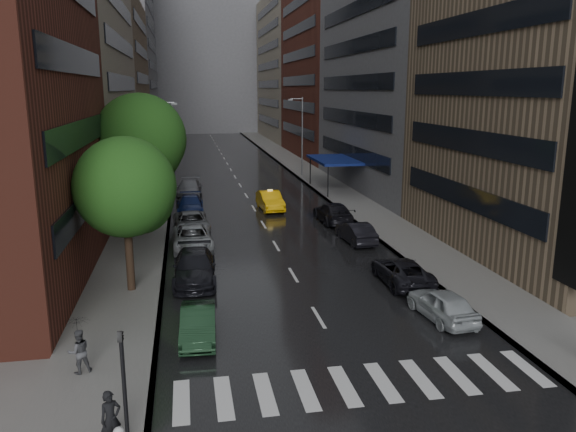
# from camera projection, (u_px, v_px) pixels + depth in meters

# --- Properties ---
(ground) EXTENTS (220.00, 220.00, 0.00)m
(ground) POSITION_uv_depth(u_px,v_px,m) (343.00, 358.00, 21.55)
(ground) COLOR gray
(ground) RESTS_ON ground
(road) EXTENTS (14.00, 140.00, 0.01)m
(road) POSITION_uv_depth(u_px,v_px,m) (232.00, 172.00, 69.50)
(road) COLOR black
(road) RESTS_ON ground
(sidewalk_left) EXTENTS (4.00, 140.00, 0.15)m
(sidewalk_left) POSITION_uv_depth(u_px,v_px,m) (158.00, 173.00, 67.89)
(sidewalk_left) COLOR gray
(sidewalk_left) RESTS_ON ground
(sidewalk_right) EXTENTS (4.00, 140.00, 0.15)m
(sidewalk_right) POSITION_uv_depth(u_px,v_px,m) (303.00, 169.00, 71.06)
(sidewalk_right) COLOR gray
(sidewalk_right) RESTS_ON ground
(crosswalk) EXTENTS (13.15, 2.80, 0.01)m
(crosswalk) POSITION_uv_depth(u_px,v_px,m) (364.00, 384.00, 19.67)
(crosswalk) COLOR silver
(crosswalk) RESTS_ON ground
(buildings_left) EXTENTS (8.00, 108.00, 38.00)m
(buildings_left) POSITION_uv_depth(u_px,v_px,m) (106.00, 41.00, 71.73)
(buildings_left) COLOR maroon
(buildings_left) RESTS_ON ground
(buildings_right) EXTENTS (8.05, 109.10, 36.00)m
(buildings_right) POSITION_uv_depth(u_px,v_px,m) (337.00, 51.00, 75.22)
(buildings_right) COLOR #937A5B
(buildings_right) RESTS_ON ground
(building_far) EXTENTS (40.00, 14.00, 32.00)m
(building_far) POSITION_uv_depth(u_px,v_px,m) (206.00, 63.00, 131.14)
(building_far) COLOR slate
(building_far) RESTS_ON ground
(tree_near) EXTENTS (4.96, 4.96, 7.91)m
(tree_near) POSITION_uv_depth(u_px,v_px,m) (125.00, 187.00, 27.36)
(tree_near) COLOR #382619
(tree_near) RESTS_ON ground
(tree_mid) EXTENTS (6.19, 6.19, 9.86)m
(tree_mid) POSITION_uv_depth(u_px,v_px,m) (141.00, 139.00, 38.19)
(tree_mid) COLOR #382619
(tree_mid) RESTS_ON ground
(tree_far) EXTENTS (4.67, 4.67, 7.44)m
(tree_far) POSITION_uv_depth(u_px,v_px,m) (150.00, 149.00, 47.48)
(tree_far) COLOR #382619
(tree_far) RESTS_ON ground
(taxi) EXTENTS (1.96, 4.93, 1.60)m
(taxi) POSITION_uv_depth(u_px,v_px,m) (270.00, 201.00, 47.71)
(taxi) COLOR #FFB70D
(taxi) RESTS_ON ground
(parked_cars_left) EXTENTS (2.71, 36.60, 1.61)m
(parked_cars_left) POSITION_uv_depth(u_px,v_px,m) (192.00, 224.00, 39.67)
(parked_cars_left) COLOR #17341E
(parked_cars_left) RESTS_ON ground
(parked_cars_right) EXTENTS (2.28, 23.77, 1.55)m
(parked_cars_right) POSITION_uv_depth(u_px,v_px,m) (369.00, 243.00, 34.92)
(parked_cars_right) COLOR #B1B7BB
(parked_cars_right) RESTS_ON ground
(ped_bag_walker) EXTENTS (0.73, 0.66, 1.68)m
(ped_bag_walker) POSITION_uv_depth(u_px,v_px,m) (111.00, 420.00, 15.89)
(ped_bag_walker) COLOR black
(ped_bag_walker) RESTS_ON sidewalk_left
(ped_black_umbrella) EXTENTS (0.97, 0.98, 2.09)m
(ped_black_umbrella) POSITION_uv_depth(u_px,v_px,m) (78.00, 340.00, 19.90)
(ped_black_umbrella) COLOR #49494E
(ped_black_umbrella) RESTS_ON sidewalk_left
(traffic_light) EXTENTS (0.18, 0.15, 3.45)m
(traffic_light) POSITION_uv_depth(u_px,v_px,m) (124.00, 377.00, 15.73)
(traffic_light) COLOR black
(traffic_light) RESTS_ON sidewalk_left
(street_lamp_left) EXTENTS (1.74, 0.22, 9.00)m
(street_lamp_left) POSITION_uv_depth(u_px,v_px,m) (160.00, 151.00, 47.87)
(street_lamp_left) COLOR gray
(street_lamp_left) RESTS_ON sidewalk_left
(street_lamp_right) EXTENTS (1.74, 0.22, 9.00)m
(street_lamp_right) POSITION_uv_depth(u_px,v_px,m) (302.00, 135.00, 64.97)
(street_lamp_right) COLOR gray
(street_lamp_right) RESTS_ON sidewalk_right
(awning) EXTENTS (4.00, 8.00, 3.12)m
(awning) POSITION_uv_depth(u_px,v_px,m) (334.00, 160.00, 56.00)
(awning) COLOR navy
(awning) RESTS_ON sidewalk_right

